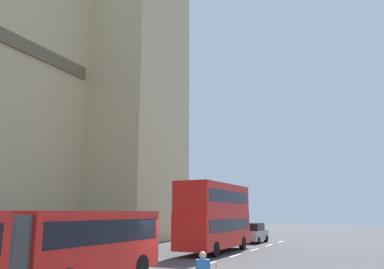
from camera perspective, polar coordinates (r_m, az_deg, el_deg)
lane_centre_marking at (r=22.95m, az=2.45°, el=-18.52°), size 39.00×0.16×0.01m
double_decker_bus at (r=29.12m, az=3.42°, el=-11.67°), size 9.00×2.54×4.90m
sedan_lead at (r=38.49m, az=9.08°, el=-14.16°), size 4.40×1.86×1.85m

